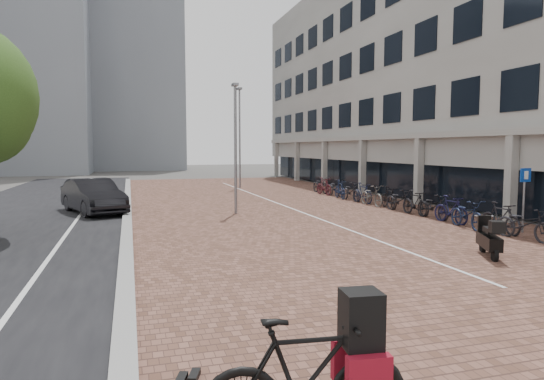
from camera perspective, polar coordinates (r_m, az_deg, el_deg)
The scene contains 16 objects.
ground at distance 12.08m, azimuth 8.26°, elevation -8.57°, with size 140.00×140.00×0.00m, color #474442.
plaza_brick at distance 23.86m, azimuth 0.48°, elevation -1.75°, with size 14.50×42.00×0.04m, color brown.
street_asphalt at distance 23.17m, azimuth -26.53°, elevation -2.50°, with size 8.00×50.00×0.03m, color black.
curb at distance 22.81m, azimuth -16.84°, elevation -2.13°, with size 0.35×42.00×0.14m, color gray.
lane_line at distance 22.90m, azimuth -21.60°, elevation -2.36°, with size 0.12×44.00×0.00m, color white.
parking_line at distance 23.91m, azimuth 0.94°, elevation -1.68°, with size 0.10×30.00×0.00m, color white.
office_building at distance 32.60m, azimuth 17.65°, elevation 14.72°, with size 8.40×40.00×15.00m.
bg_towers at distance 61.33m, azimuth -26.06°, elevation 14.99°, with size 33.00×23.00×32.00m.
car_dark at distance 22.11m, azimuth -20.52°, elevation -0.68°, with size 1.59×4.56×1.50m, color black.
hero_bike at distance 4.94m, azimuth 4.07°, elevation -21.23°, with size 2.10×0.79×1.45m.
shoes at distance 6.26m, azimuth -9.96°, elevation -21.42°, with size 0.38×0.32×0.10m, color black, non-canonical shape.
scooter_mid at distance 13.61m, azimuth 24.44°, elevation -5.18°, with size 0.48×1.53×1.05m, color black, non-canonical shape.
parking_sign at distance 17.82m, azimuth 27.85°, elevation -0.07°, with size 0.45×0.11×2.17m.
lamp_near at distance 20.37m, azimuth -4.37°, elevation 4.75°, with size 0.12×0.12×5.47m, color slate.
lamp_far at distance 33.54m, azimuth -3.87°, elevation 6.08°, with size 0.12×0.12×6.90m, color slate.
bike_row at distance 22.88m, azimuth 13.41°, elevation -0.90°, with size 1.23×18.13×1.05m.
Camera 1 is at (-4.97, -10.64, 2.83)m, focal length 31.62 mm.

